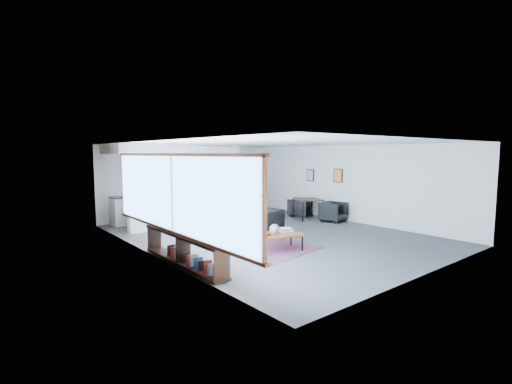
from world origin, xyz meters
TOP-DOWN VIEW (x-y plane):
  - room at (0.00, 0.00)m, footprint 7.02×9.02m
  - window at (-3.46, -0.90)m, footprint 0.10×5.95m
  - console at (-3.30, -1.05)m, footprint 0.35×3.00m
  - kitchenette at (-1.20, 3.71)m, footprint 4.20×1.96m
  - doorway at (2.30, 4.42)m, footprint 1.10×0.12m
  - track_light at (-0.59, 2.20)m, footprint 1.60×0.07m
  - wall_art_lower at (3.47, 0.40)m, footprint 0.03×0.38m
  - wall_art_upper at (3.47, 1.70)m, footprint 0.03×0.34m
  - kilim_rug at (-1.06, -1.36)m, footprint 2.32×1.76m
  - coffee_table at (-1.06, -1.36)m, footprint 1.41×1.02m
  - laptop at (-1.45, -1.29)m, footprint 0.39×0.34m
  - ceramic_pot at (-1.11, -1.41)m, footprint 0.25×0.25m
  - book_stack at (-0.69, -1.36)m, footprint 0.37×0.33m
  - coaster at (-1.02, -1.57)m, footprint 0.11×0.11m
  - armchair_left at (-0.98, -0.00)m, footprint 0.85×0.81m
  - armchair_right at (-0.23, 0.02)m, footprint 0.99×0.95m
  - floor_lamp at (-0.98, 0.88)m, footprint 0.50×0.50m
  - dining_table at (2.69, 1.08)m, footprint 1.08×1.08m
  - dining_chair_near at (3.00, 0.19)m, footprint 0.72×0.68m
  - dining_chair_far at (2.92, 1.71)m, footprint 0.80×0.78m
  - microwave at (-0.64, 4.15)m, footprint 0.53×0.30m

SIDE VIEW (x-z plane):
  - kilim_rug at x=-1.06m, z-range 0.00..0.01m
  - dining_chair_far at x=2.92m, z-range 0.00..0.63m
  - dining_chair_near at x=3.00m, z-range 0.00..0.64m
  - console at x=-3.30m, z-range -0.07..0.73m
  - coffee_table at x=-1.06m, z-range 0.18..0.59m
  - armchair_left at x=-0.98m, z-range 0.00..0.79m
  - coaster at x=-1.02m, z-range 0.41..0.42m
  - armchair_right at x=-0.23m, z-range 0.00..0.86m
  - book_stack at x=-0.69m, z-range 0.41..0.51m
  - laptop at x=-1.45m, z-range 0.36..0.61m
  - ceramic_pot at x=-1.11m, z-range 0.41..0.66m
  - dining_table at x=2.69m, z-range 0.29..1.01m
  - doorway at x=2.30m, z-range 0.00..2.15m
  - microwave at x=-0.64m, z-range 0.93..1.29m
  - room at x=0.00m, z-range -0.01..2.61m
  - floor_lamp at x=-0.98m, z-range 0.56..2.09m
  - kitchenette at x=-1.20m, z-range 0.08..2.68m
  - window at x=-3.46m, z-range 0.63..2.29m
  - wall_art_upper at x=3.47m, z-range 1.28..1.72m
  - wall_art_lower at x=3.47m, z-range 1.31..1.79m
  - track_light at x=-0.59m, z-range 2.45..2.60m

